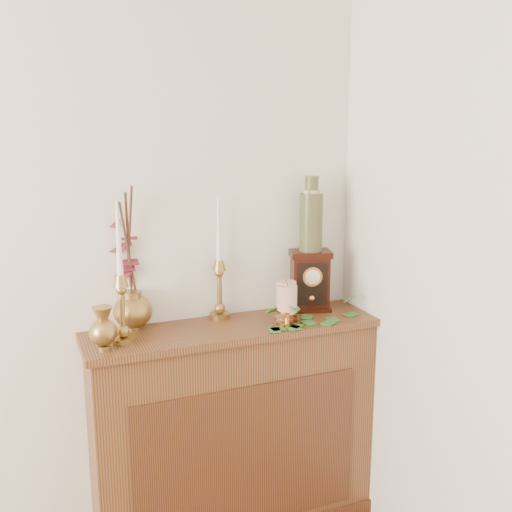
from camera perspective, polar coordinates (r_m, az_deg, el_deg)
name	(u,v)px	position (r m, az deg, el deg)	size (l,w,h in m)	color
console_shelf	(235,433)	(2.69, -1.97, -16.54)	(1.24, 0.34, 0.93)	brown
candlestick_left	(121,298)	(2.30, -12.69, -3.89)	(0.09, 0.09, 0.54)	#A28240
candlestick_center	(219,280)	(2.53, -3.52, -2.27)	(0.09, 0.09, 0.52)	#A28240
bud_vase	(103,329)	(2.27, -14.35, -6.75)	(0.10, 0.10, 0.17)	#A28240
ginger_jar	(126,264)	(2.46, -12.29, -0.73)	(0.23, 0.25, 0.59)	#A28240
pillar_candle_left	(287,303)	(2.47, 2.98, -4.48)	(0.09, 0.09, 0.18)	#D29049
pillar_candle_right	(286,299)	(2.52, 2.88, -4.09)	(0.09, 0.09, 0.18)	#D29049
ivy_garland	(317,315)	(2.57, 5.82, -5.63)	(0.54, 0.22, 0.09)	#306E29
mantel_clock	(310,281)	(2.66, 5.15, -2.38)	(0.21, 0.17, 0.27)	black
ceramic_vase	(311,218)	(2.61, 5.26, 3.66)	(0.10, 0.10, 0.33)	#193325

